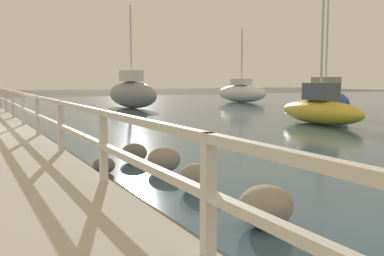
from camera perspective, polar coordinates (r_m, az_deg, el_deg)
The scene contains 10 objects.
railing at distance 13.47m, azimuth -19.96°, elevation 2.74°, with size 0.10×32.50×0.99m.
boulder_water_edge at distance 9.16m, azimuth -7.36°, elevation -3.19°, with size 0.53×0.48×0.40m.
boulder_downstream at distance 8.21m, azimuth -11.12°, elevation -4.70°, with size 0.40×0.36×0.30m.
boulder_mid_strip at distance 5.26m, azimuth 9.32°, elevation -9.79°, with size 0.65×0.59×0.49m.
boulder_near_dock at distance 6.92m, azimuth 0.64°, elevation -6.15°, with size 0.55×0.49×0.41m.
boulder_far_strip at distance 8.20m, azimuth -3.59°, elevation -4.03°, with size 0.62×0.55×0.46m.
sailboat_blue at distance 22.95m, azimuth 16.56°, elevation 3.55°, with size 2.26×4.26×5.81m.
sailboat_gray at distance 26.47m, azimuth -7.69°, elevation 4.41°, with size 1.78×5.83×5.90m.
sailboat_yellow at distance 17.52m, azimuth 15.97°, elevation 2.36°, with size 1.38×4.33×6.93m.
sailboat_white at distance 33.09m, azimuth 6.29°, elevation 4.49°, with size 2.55×4.56×5.29m.
Camera 1 is at (0.06, -13.34, 1.69)m, focal length 42.00 mm.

